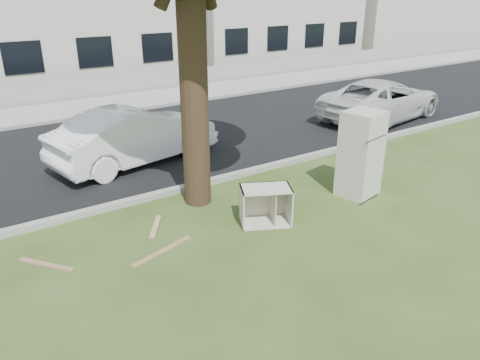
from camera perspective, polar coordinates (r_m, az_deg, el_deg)
ground at (r=8.59m, az=3.11°, el=-6.26°), size 120.00×120.00×0.00m
road at (r=13.47m, az=-12.33°, el=4.28°), size 120.00×7.00×0.01m
kerb_near at (r=10.45m, az=-4.93°, el=-0.80°), size 120.00×0.18×0.12m
kerb_far at (r=16.71m, az=-16.99°, el=7.39°), size 120.00×0.18×0.12m
sidewalk at (r=18.06m, az=-18.42°, el=8.34°), size 120.00×2.80×0.01m
low_wall at (r=19.50m, az=-19.90°, el=10.21°), size 120.00×0.15×0.70m
fridge at (r=10.01m, az=14.49°, el=3.06°), size 0.87×0.83×1.82m
cabinet at (r=8.73m, az=3.14°, el=-3.11°), size 1.08×0.92×0.72m
plank_a at (r=8.07m, az=-9.46°, el=-8.55°), size 1.23×0.44×0.02m
plank_b at (r=8.23m, az=-22.56°, el=-9.49°), size 0.70×0.86×0.02m
plank_c at (r=8.86m, az=-10.27°, el=-5.57°), size 0.55×0.77×0.02m
car_center at (r=11.91m, az=-12.67°, el=5.31°), size 4.43×2.27×1.39m
car_right at (r=16.22m, az=16.87°, el=9.37°), size 5.02×2.88×1.32m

